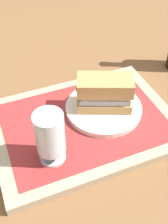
{
  "coord_description": "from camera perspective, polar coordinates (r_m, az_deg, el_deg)",
  "views": [
    {
      "loc": [
        0.18,
        0.44,
        0.51
      ],
      "look_at": [
        0.0,
        0.0,
        0.05
      ],
      "focal_mm": 45.15,
      "sensor_mm": 36.0,
      "label": 1
    }
  ],
  "objects": [
    {
      "name": "beer_glass",
      "position": [
        0.56,
        -6.89,
        -4.75
      ],
      "size": [
        0.06,
        0.06,
        0.12
      ],
      "color": "silver",
      "rests_on": "placemat"
    },
    {
      "name": "ground_plane",
      "position": [
        0.7,
        0.0,
        -2.95
      ],
      "size": [
        3.0,
        3.0,
        0.0
      ],
      "primitive_type": "plane",
      "color": "brown"
    },
    {
      "name": "sandwich",
      "position": [
        0.67,
        3.89,
        3.92
      ],
      "size": [
        0.14,
        0.11,
        0.08
      ],
      "rotation": [
        0.0,
        0.0,
        -0.4
      ],
      "color": "tan",
      "rests_on": "plate"
    },
    {
      "name": "tray",
      "position": [
        0.69,
        0.0,
        -2.38
      ],
      "size": [
        0.44,
        0.32,
        0.02
      ],
      "primitive_type": "cube",
      "color": "tan",
      "rests_on": "ground_plane"
    },
    {
      "name": "placemat",
      "position": [
        0.68,
        0.0,
        -1.77
      ],
      "size": [
        0.38,
        0.27,
        0.0
      ],
      "primitive_type": "cube",
      "color": "#9E2D2D",
      "rests_on": "tray"
    },
    {
      "name": "plate",
      "position": [
        0.7,
        3.98,
        0.81
      ],
      "size": [
        0.19,
        0.19,
        0.01
      ],
      "primitive_type": "cylinder",
      "color": "silver",
      "rests_on": "placemat"
    }
  ]
}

